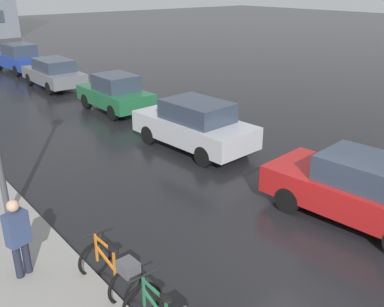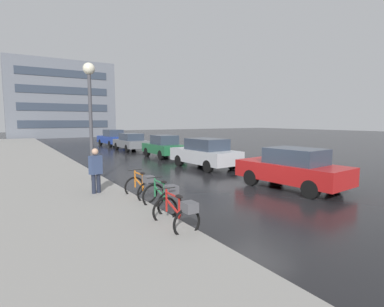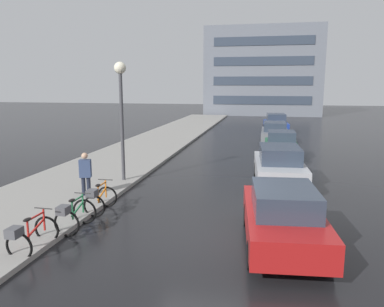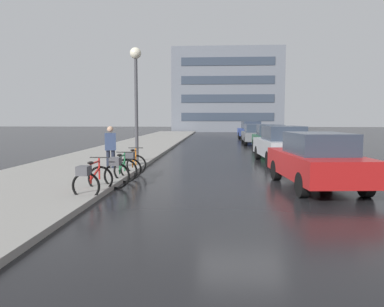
{
  "view_description": "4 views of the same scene",
  "coord_description": "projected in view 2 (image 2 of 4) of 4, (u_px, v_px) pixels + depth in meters",
  "views": [
    {
      "loc": [
        -6.39,
        -4.24,
        5.19
      ],
      "look_at": [
        0.33,
        3.9,
        0.93
      ],
      "focal_mm": 40.0,
      "sensor_mm": 36.0,
      "label": 1
    },
    {
      "loc": [
        -7.23,
        -7.53,
        2.63
      ],
      "look_at": [
        -1.23,
        1.98,
        1.38
      ],
      "focal_mm": 28.0,
      "sensor_mm": 36.0,
      "label": 2
    },
    {
      "loc": [
        1.66,
        -9.15,
        4.04
      ],
      "look_at": [
        -1.23,
        5.06,
        1.37
      ],
      "focal_mm": 35.0,
      "sensor_mm": 36.0,
      "label": 3
    },
    {
      "loc": [
        -0.74,
        -10.73,
        2.01
      ],
      "look_at": [
        -1.55,
        1.68,
        0.81
      ],
      "focal_mm": 35.0,
      "sensor_mm": 36.0,
      "label": 4
    }
  ],
  "objects": [
    {
      "name": "pedestrian",
      "position": [
        96.0,
        170.0,
        10.22
      ],
      "size": [
        0.45,
        0.34,
        1.69
      ],
      "color": "#1E2333",
      "rests_on": "ground"
    },
    {
      "name": "car_green",
      "position": [
        164.0,
        146.0,
        21.35
      ],
      "size": [
        1.77,
        3.73,
        1.59
      ],
      "color": "#1E6038",
      "rests_on": "ground"
    },
    {
      "name": "streetlamp",
      "position": [
        90.0,
        96.0,
        12.17
      ],
      "size": [
        0.48,
        0.48,
        4.94
      ],
      "color": "#424247",
      "rests_on": "ground"
    },
    {
      "name": "car_grey",
      "position": [
        131.0,
        142.0,
        26.14
      ],
      "size": [
        1.82,
        4.33,
        1.51
      ],
      "color": "slate",
      "rests_on": "ground"
    },
    {
      "name": "building_facade_main",
      "position": [
        60.0,
        100.0,
        47.34
      ],
      "size": [
        15.3,
        7.47,
        11.59
      ],
      "color": "slate",
      "rests_on": "ground"
    },
    {
      "name": "ground_plane",
      "position": [
        252.0,
        196.0,
        10.45
      ],
      "size": [
        140.0,
        140.0,
        0.0
      ],
      "primitive_type": "plane",
      "color": "black"
    },
    {
      "name": "bicycle_nearest",
      "position": [
        178.0,
        213.0,
        6.99
      ],
      "size": [
        0.72,
        1.42,
        0.96
      ],
      "color": "black",
      "rests_on": "ground"
    },
    {
      "name": "bicycle_third",
      "position": [
        142.0,
        186.0,
        9.73
      ],
      "size": [
        0.75,
        1.36,
        0.97
      ],
      "color": "black",
      "rests_on": "ground"
    },
    {
      "name": "car_red",
      "position": [
        292.0,
        168.0,
        11.52
      ],
      "size": [
        2.21,
        4.38,
        1.58
      ],
      "color": "#AD1919",
      "rests_on": "ground"
    },
    {
      "name": "bicycle_second",
      "position": [
        163.0,
        197.0,
        8.41
      ],
      "size": [
        0.75,
        1.32,
        0.97
      ],
      "color": "black",
      "rests_on": "ground"
    },
    {
      "name": "car_silver",
      "position": [
        205.0,
        153.0,
        16.56
      ],
      "size": [
        2.13,
        4.4,
        1.64
      ],
      "color": "#B2B5BA",
      "rests_on": "ground"
    },
    {
      "name": "sidewalk_kerb",
      "position": [
        34.0,
        169.0,
        15.67
      ],
      "size": [
        4.8,
        60.0,
        0.14
      ],
      "primitive_type": "cube",
      "color": "gray",
      "rests_on": "ground"
    },
    {
      "name": "car_blue",
      "position": [
        113.0,
        138.0,
        30.89
      ],
      "size": [
        2.1,
        4.51,
        1.68
      ],
      "color": "navy",
      "rests_on": "ground"
    }
  ]
}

